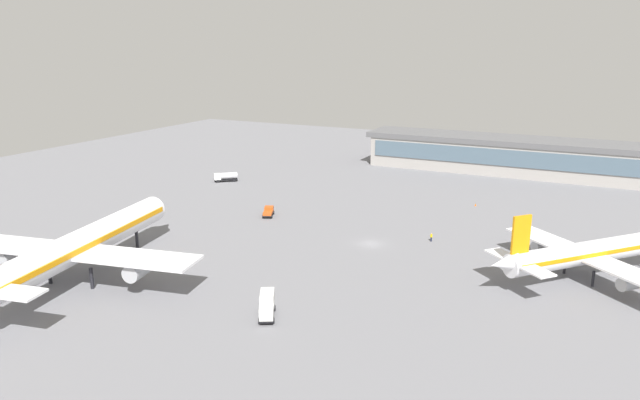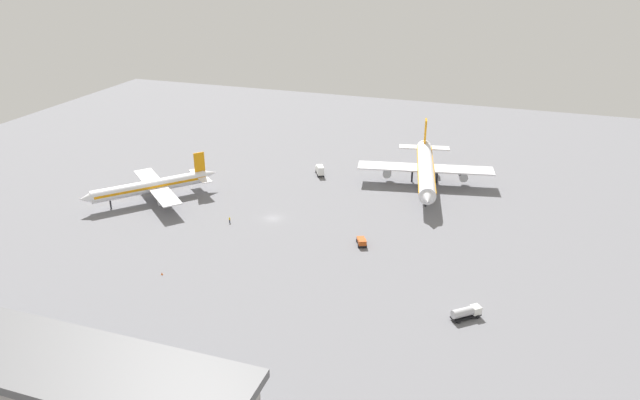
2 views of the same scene
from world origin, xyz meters
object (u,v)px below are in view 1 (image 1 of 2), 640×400
Objects in this scene: airplane_taxiing at (591,252)px; catering_truck at (267,305)px; fuel_truck at (226,177)px; ground_crew_worker at (431,237)px; pushback_tractor at (268,212)px; safety_cone_near_gate at (475,205)px; airplane_at_gate at (80,245)px.

airplane_taxiing reaches higher than catering_truck.
catering_truck is 0.97× the size of fuel_truck.
fuel_truck is 3.61× the size of ground_crew_worker.
pushback_tractor is 7.99× the size of safety_cone_near_gate.
airplane_taxiing is (-73.34, -36.80, -1.34)m from airplane_at_gate.
safety_cone_near_gate is at bearing 140.93° from catering_truck.
pushback_tractor is at bearing 36.19° from safety_cone_near_gate.
airplane_at_gate is at bearing 65.78° from fuel_truck.
pushback_tractor is 48.62m from safety_cone_near_gate.
airplane_at_gate is 8.62× the size of fuel_truck.
ground_crew_worker is (28.10, -6.63, -3.59)m from airplane_taxiing.
safety_cone_near_gate is (-2.11, -29.74, -0.55)m from ground_crew_worker.
airplane_at_gate is at bearing 57.09° from safety_cone_near_gate.
catering_truck is 3.49× the size of ground_crew_worker.
catering_truck is (-33.81, -1.53, -4.08)m from airplane_at_gate.
pushback_tractor reaches higher than ground_crew_worker.
fuel_truck is (53.75, -66.77, -0.31)m from catering_truck.
ground_crew_worker is at bearing 118.62° from fuel_truck.
catering_truck reaches higher than ground_crew_worker.
airplane_taxiing is 65.77m from pushback_tractor.
catering_truck is (-25.69, 42.95, 0.73)m from pushback_tractor.
airplane_at_gate is 8.91× the size of catering_truck.
pushback_tractor is 37.14m from ground_crew_worker.
airplane_taxiing is at bearing 178.15° from ground_crew_worker.
catering_truck reaches higher than fuel_truck.
airplane_taxiing reaches higher than fuel_truck.
safety_cone_near_gate is at bearing 143.65° from fuel_truck.
fuel_truck reaches higher than pushback_tractor.
safety_cone_near_gate is (-67.29, -4.87, -1.09)m from fuel_truck.
ground_crew_worker is (-37.12, 1.04, -0.12)m from pushback_tractor.
airplane_taxiing is 44.89m from safety_cone_near_gate.
pushback_tractor is (-8.12, -44.47, -4.81)m from airplane_at_gate.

